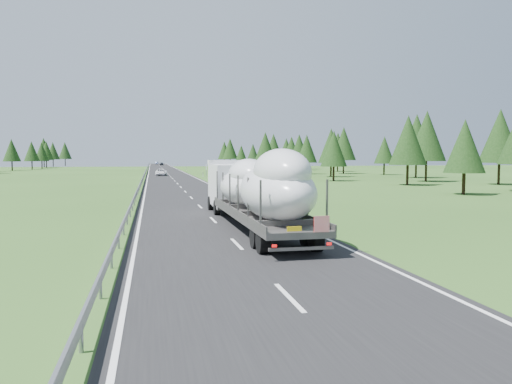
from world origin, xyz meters
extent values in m
plane|color=#274A18|center=(0.00, 0.00, 0.00)|extent=(400.00, 400.00, 0.00)
cube|color=black|center=(0.00, 100.00, 0.01)|extent=(10.00, 400.00, 0.02)
cube|color=slate|center=(-5.30, 100.00, 0.60)|extent=(0.08, 400.00, 0.32)
cylinder|color=slate|center=(-5.30, 0.00, 0.30)|extent=(0.10, 0.10, 0.60)
cube|color=silver|center=(6.50, 30.00, 0.50)|extent=(0.12, 0.07, 1.00)
cube|color=black|center=(6.50, 30.00, 0.82)|extent=(0.13, 0.08, 0.12)
cube|color=silver|center=(6.50, 80.00, 0.50)|extent=(0.12, 0.07, 1.00)
cube|color=black|center=(6.50, 80.00, 0.82)|extent=(0.13, 0.08, 0.12)
cube|color=silver|center=(6.50, 130.00, 0.50)|extent=(0.12, 0.07, 1.00)
cube|color=black|center=(6.50, 130.00, 0.82)|extent=(0.13, 0.08, 0.12)
cube|color=silver|center=(6.50, 180.00, 0.50)|extent=(0.12, 0.07, 1.00)
cube|color=black|center=(6.50, 180.00, 0.82)|extent=(0.13, 0.08, 0.12)
cube|color=silver|center=(6.50, 230.00, 0.50)|extent=(0.12, 0.07, 1.00)
cube|color=black|center=(6.50, 230.00, 0.82)|extent=(0.13, 0.08, 0.12)
cube|color=silver|center=(6.50, 280.00, 0.50)|extent=(0.12, 0.07, 1.00)
cube|color=black|center=(6.50, 280.00, 0.82)|extent=(0.13, 0.08, 0.12)
cube|color=silver|center=(6.50, 330.00, 0.50)|extent=(0.12, 0.07, 1.00)
cube|color=black|center=(6.50, 330.00, 0.82)|extent=(0.13, 0.08, 0.12)
cylinder|color=slate|center=(7.20, 80.00, 1.00)|extent=(0.08, 0.08, 2.00)
cube|color=silver|center=(7.20, 80.00, 2.00)|extent=(0.05, 0.90, 1.20)
cylinder|color=black|center=(46.35, 42.02, 1.90)|extent=(0.36, 0.36, 3.81)
cone|color=black|center=(46.35, 42.02, 7.19)|extent=(5.92, 5.92, 7.93)
cylinder|color=black|center=(40.93, 52.85, 2.01)|extent=(0.36, 0.36, 4.01)
cone|color=black|center=(40.93, 52.85, 7.58)|extent=(6.24, 6.24, 8.36)
cylinder|color=black|center=(47.15, 67.02, 2.13)|extent=(0.36, 0.36, 4.26)
cone|color=black|center=(47.15, 67.02, 8.05)|extent=(6.63, 6.63, 8.88)
cylinder|color=black|center=(48.78, 84.11, 1.51)|extent=(0.36, 0.36, 3.03)
cone|color=black|center=(48.78, 84.11, 5.72)|extent=(4.71, 4.71, 6.31)
cylinder|color=black|center=(42.47, 93.28, 1.96)|extent=(0.36, 0.36, 3.91)
cone|color=black|center=(42.47, 93.28, 7.39)|extent=(6.09, 6.09, 8.15)
cylinder|color=black|center=(47.60, 110.48, 1.87)|extent=(0.36, 0.36, 3.74)
cone|color=black|center=(47.60, 110.48, 7.06)|extent=(5.82, 5.82, 7.79)
cylinder|color=black|center=(40.72, 125.20, 1.90)|extent=(0.36, 0.36, 3.80)
cone|color=black|center=(40.72, 125.20, 7.18)|extent=(5.91, 5.91, 7.92)
cylinder|color=black|center=(48.41, 139.19, 1.61)|extent=(0.36, 0.36, 3.22)
cone|color=black|center=(48.41, 139.19, 6.07)|extent=(5.00, 5.00, 6.70)
cylinder|color=black|center=(46.64, 154.64, 1.99)|extent=(0.36, 0.36, 3.98)
cone|color=black|center=(46.64, 154.64, 7.51)|extent=(6.19, 6.19, 8.29)
cylinder|color=black|center=(47.07, 163.41, 1.94)|extent=(0.36, 0.36, 3.88)
cone|color=black|center=(47.07, 163.41, 7.33)|extent=(6.04, 6.04, 8.09)
cylinder|color=black|center=(46.85, 180.06, 1.99)|extent=(0.36, 0.36, 3.98)
cone|color=black|center=(46.85, 180.06, 7.52)|extent=(6.20, 6.20, 8.30)
cylinder|color=black|center=(46.37, 191.97, 1.77)|extent=(0.36, 0.36, 3.53)
cone|color=black|center=(46.37, 191.97, 6.67)|extent=(5.50, 5.50, 7.36)
cylinder|color=black|center=(47.66, 207.74, 1.76)|extent=(0.36, 0.36, 3.51)
cone|color=black|center=(47.66, 207.74, 6.63)|extent=(5.46, 5.46, 7.31)
cylinder|color=black|center=(45.50, 220.26, 1.83)|extent=(0.36, 0.36, 3.66)
cone|color=black|center=(45.50, 220.26, 6.92)|extent=(5.69, 5.69, 7.63)
cylinder|color=black|center=(29.23, 25.49, 1.39)|extent=(0.36, 0.36, 2.78)
cone|color=black|center=(29.23, 25.49, 5.24)|extent=(4.32, 4.32, 5.78)
cylinder|color=black|center=(32.47, 43.57, 1.72)|extent=(0.36, 0.36, 3.45)
cone|color=black|center=(32.47, 43.57, 6.51)|extent=(5.36, 5.36, 7.18)
cylinder|color=black|center=(26.53, 57.80, 1.46)|extent=(0.36, 0.36, 2.92)
cone|color=black|center=(26.53, 57.80, 5.51)|extent=(4.54, 4.54, 6.08)
cylinder|color=black|center=(32.44, 75.01, 1.70)|extent=(0.36, 0.36, 3.40)
cone|color=black|center=(32.44, 75.01, 6.43)|extent=(5.30, 5.30, 7.09)
cylinder|color=black|center=(32.81, 92.68, 1.62)|extent=(0.36, 0.36, 3.23)
cone|color=black|center=(32.81, 92.68, 6.10)|extent=(5.03, 5.03, 6.73)
cylinder|color=black|center=(26.52, 109.88, 1.86)|extent=(0.36, 0.36, 3.71)
cone|color=black|center=(26.52, 109.88, 7.02)|extent=(5.78, 5.78, 7.74)
cylinder|color=black|center=(31.83, 122.18, 1.88)|extent=(0.36, 0.36, 3.76)
cone|color=black|center=(31.83, 122.18, 7.11)|extent=(5.85, 5.85, 7.84)
cylinder|color=black|center=(32.66, 139.76, 1.65)|extent=(0.36, 0.36, 3.30)
cone|color=black|center=(32.66, 139.76, 6.23)|extent=(5.13, 5.13, 6.88)
cylinder|color=black|center=(28.63, 158.94, 1.45)|extent=(0.36, 0.36, 2.89)
cone|color=black|center=(28.63, 158.94, 5.46)|extent=(4.50, 4.50, 6.03)
cylinder|color=black|center=(26.78, 173.89, 1.97)|extent=(0.36, 0.36, 3.94)
cone|color=black|center=(26.78, 173.89, 7.45)|extent=(6.14, 6.14, 8.22)
cylinder|color=black|center=(26.95, 190.82, 1.85)|extent=(0.36, 0.36, 3.69)
cone|color=black|center=(26.95, 190.82, 6.97)|extent=(5.74, 5.74, 7.69)
cylinder|color=black|center=(-44.90, 139.19, 1.63)|extent=(0.36, 0.36, 3.26)
cone|color=black|center=(-44.90, 139.19, 6.16)|extent=(5.07, 5.07, 6.79)
cylinder|color=black|center=(-42.67, 154.64, 1.60)|extent=(0.36, 0.36, 3.19)
cone|color=black|center=(-42.67, 154.64, 6.03)|extent=(4.97, 4.97, 6.65)
cylinder|color=black|center=(-41.34, 163.41, 1.58)|extent=(0.36, 0.36, 3.16)
cone|color=black|center=(-41.34, 163.41, 5.97)|extent=(4.91, 4.91, 6.58)
cylinder|color=black|center=(-43.07, 180.06, 1.75)|extent=(0.36, 0.36, 3.51)
cone|color=black|center=(-43.07, 180.06, 6.63)|extent=(5.46, 5.46, 7.31)
cylinder|color=black|center=(-46.27, 191.97, 2.02)|extent=(0.36, 0.36, 4.05)
cone|color=black|center=(-46.27, 191.97, 7.65)|extent=(6.30, 6.30, 8.43)
cylinder|color=black|center=(-45.70, 207.74, 1.81)|extent=(0.36, 0.36, 3.62)
cone|color=black|center=(-45.70, 207.74, 6.85)|extent=(5.64, 5.64, 7.55)
cylinder|color=black|center=(-42.75, 220.26, 1.88)|extent=(0.36, 0.36, 3.77)
cone|color=black|center=(-42.75, 220.26, 7.12)|extent=(5.86, 5.86, 7.85)
cube|color=silver|center=(1.81, 13.33, 2.02)|extent=(2.70, 5.33, 2.97)
cube|color=black|center=(1.81, 16.04, 2.55)|extent=(2.44, 0.11, 1.48)
cube|color=silver|center=(1.81, 15.67, 3.66)|extent=(2.66, 1.30, 0.32)
cube|color=#5D5A58|center=(1.81, 12.27, 0.58)|extent=(2.68, 3.20, 0.27)
cylinder|color=black|center=(0.59, 15.24, 0.53)|extent=(0.38, 1.06, 1.06)
cylinder|color=black|center=(3.03, 15.24, 0.53)|extent=(0.38, 1.06, 1.06)
cylinder|color=black|center=(0.59, 11.85, 0.53)|extent=(0.38, 1.06, 1.06)
cylinder|color=black|center=(3.03, 11.85, 0.53)|extent=(0.38, 1.06, 1.06)
cube|color=#5D5A58|center=(1.81, 3.26, 0.98)|extent=(2.99, 14.87, 0.28)
cube|color=#5D5A58|center=(0.40, 3.26, 1.24)|extent=(0.19, 14.85, 0.25)
cube|color=#5D5A58|center=(3.22, 3.26, 1.24)|extent=(0.19, 14.85, 0.25)
cube|color=#5D5A58|center=(0.40, -3.11, 2.12)|extent=(0.07, 0.07, 2.02)
cube|color=#5D5A58|center=(3.22, -3.11, 2.12)|extent=(0.07, 0.07, 2.02)
cube|color=#5D5A58|center=(0.40, -0.56, 2.12)|extent=(0.07, 0.07, 2.02)
cube|color=#5D5A58|center=(3.22, -0.56, 2.12)|extent=(0.07, 0.07, 2.02)
cube|color=#5D5A58|center=(0.40, 1.99, 2.12)|extent=(0.07, 0.07, 2.02)
cube|color=#5D5A58|center=(3.22, 1.99, 2.12)|extent=(0.07, 0.07, 2.02)
cube|color=#5D5A58|center=(0.40, 4.53, 2.12)|extent=(0.07, 0.07, 2.02)
cube|color=#5D5A58|center=(3.22, 4.53, 2.12)|extent=(0.07, 0.07, 2.02)
cube|color=#5D5A58|center=(0.40, 7.08, 2.12)|extent=(0.07, 0.07, 2.02)
cube|color=#5D5A58|center=(3.22, 7.08, 2.12)|extent=(0.07, 0.07, 2.02)
cube|color=#5D5A58|center=(0.40, 9.62, 2.12)|extent=(0.07, 0.07, 2.02)
cube|color=#5D5A58|center=(3.22, 9.62, 2.12)|extent=(0.07, 0.07, 2.02)
cylinder|color=black|center=(0.64, -2.47, 0.53)|extent=(0.43, 1.06, 1.06)
cylinder|color=black|center=(2.97, -2.47, 0.53)|extent=(0.43, 1.06, 1.06)
cylinder|color=black|center=(0.64, -1.20, 0.53)|extent=(0.43, 1.06, 1.06)
cylinder|color=black|center=(2.97, -1.20, 0.53)|extent=(0.43, 1.06, 1.06)
cube|color=#5D5A58|center=(1.81, -4.11, 0.48)|extent=(2.65, 0.15, 0.13)
cube|color=red|center=(2.60, -4.19, 1.43)|extent=(0.64, 0.05, 0.64)
cube|color=yellow|center=(1.49, -4.19, 1.27)|extent=(0.58, 0.05, 0.19)
cube|color=red|center=(0.69, -4.19, 0.64)|extent=(0.19, 0.07, 0.11)
cube|color=red|center=(2.92, -4.19, 0.64)|extent=(0.19, 0.07, 0.11)
ellipsoid|color=silver|center=(1.81, -0.14, 2.44)|extent=(3.20, 7.80, 2.65)
ellipsoid|color=silver|center=(1.81, -1.11, 3.37)|extent=(2.43, 4.94, 2.12)
ellipsoid|color=silver|center=(1.81, 7.08, 2.25)|extent=(3.08, 7.06, 2.27)
ellipsoid|color=silver|center=(1.81, 6.20, 3.04)|extent=(2.33, 4.47, 1.82)
imported|color=white|center=(-1.78, 88.04, 0.74)|extent=(2.65, 5.39, 1.47)
imported|color=black|center=(1.06, 229.71, 0.74)|extent=(1.77, 4.37, 1.49)
imported|color=#172442|center=(-0.95, 266.62, 0.72)|extent=(1.90, 4.51, 1.45)
camera|label=1|loc=(-3.82, -22.59, 4.04)|focal=35.00mm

